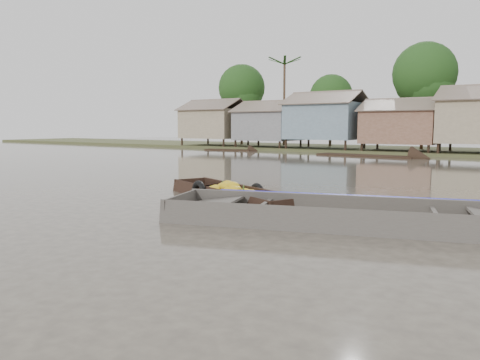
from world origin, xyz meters
The scene contains 3 objects.
ground centered at (0.00, 0.00, 0.00)m, with size 120.00×120.00×0.00m, color #453E35.
banana_boat centered at (-1.56, 2.02, 0.17)m, with size 5.90×3.60×0.84m.
viewer_boat centered at (2.87, 0.53, 0.08)m, with size 8.80×4.65×0.69m.
Camera 1 is at (6.92, -9.82, 2.32)m, focal length 35.00 mm.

